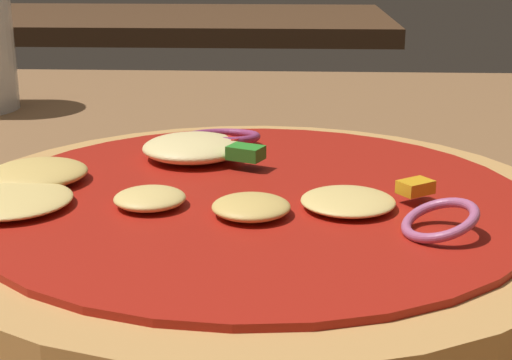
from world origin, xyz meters
name	(u,v)px	position (x,y,z in m)	size (l,w,h in m)	color
dining_table	(162,235)	(0.00, 0.00, 0.01)	(1.40, 0.83, 0.03)	brown
pizza	(248,213)	(0.05, -0.04, 0.04)	(0.28, 0.28, 0.03)	tan
background_table	(160,22)	(-0.18, 1.03, 0.01)	(0.81, 0.45, 0.03)	#4C301C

